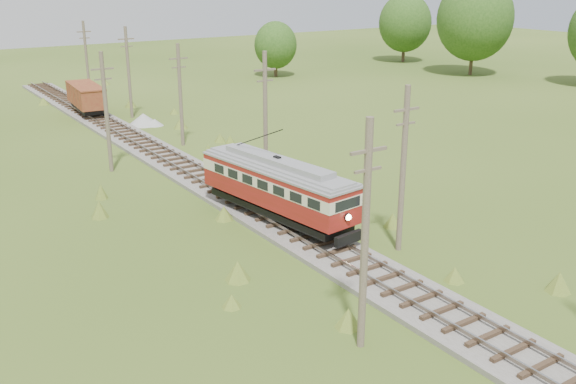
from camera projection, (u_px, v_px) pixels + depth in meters
railbed_main at (204, 179)px, 44.31m from camera, size 3.60×96.00×0.57m
streetcar at (277, 184)px, 36.12m from camera, size 4.04×11.29×5.11m
gondola at (86, 96)px, 64.62m from camera, size 3.13×7.88×2.56m
gravel_pile at (145, 120)px, 60.95m from camera, size 3.04×3.23×1.11m
utility_pole_r_2 at (403, 168)px, 32.03m from camera, size 1.60×0.30×8.60m
utility_pole_r_3 at (265, 118)px, 42.18m from camera, size 1.60×0.30×9.00m
utility_pole_r_4 at (180, 94)px, 52.44m from camera, size 1.60×0.30×8.40m
utility_pole_r_5 at (129, 72)px, 62.84m from camera, size 1.60×0.30×8.90m
utility_pole_r_6 at (87, 59)px, 73.04m from camera, size 1.60×0.30×8.70m
utility_pole_l_a at (365, 235)px, 23.31m from camera, size 1.60×0.30×9.00m
utility_pole_l_b at (106, 111)px, 45.34m from camera, size 1.60×0.30×8.60m
tree_right_4 at (475, 19)px, 89.01m from camera, size 10.50×10.50×13.53m
tree_right_5 at (405, 23)px, 103.19m from camera, size 8.40×8.40×10.82m
tree_mid_b at (276, 45)px, 88.65m from camera, size 5.88×5.88×7.57m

